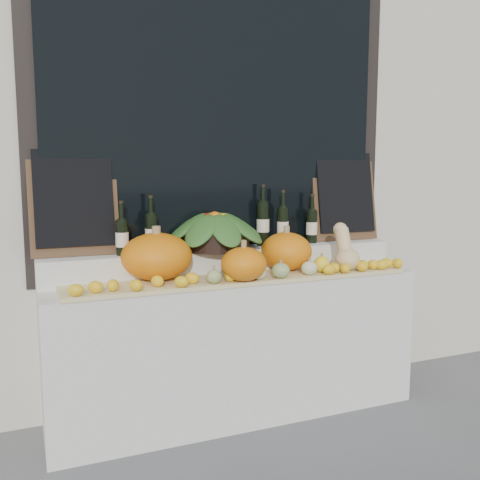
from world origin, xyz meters
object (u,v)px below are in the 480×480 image
object	(u,v)px
pumpkin_right	(286,251)
wine_bottle_tall	(263,223)
produce_bowl	(215,230)
pumpkin_left	(157,257)
butternut_squash	(346,251)

from	to	relation	value
pumpkin_right	wine_bottle_tall	world-z (taller)	wine_bottle_tall
produce_bowl	wine_bottle_tall	size ratio (longest dim) A/B	1.68
pumpkin_right	produce_bowl	xyz separation A→B (m)	(-0.42, 0.17, 0.13)
pumpkin_left	wine_bottle_tall	world-z (taller)	wine_bottle_tall
pumpkin_left	wine_bottle_tall	xyz separation A→B (m)	(0.76, 0.18, 0.15)
produce_bowl	wine_bottle_tall	distance (m)	0.35
butternut_squash	produce_bowl	xyz separation A→B (m)	(-0.77, 0.30, 0.13)
pumpkin_left	butternut_squash	distance (m)	1.19
pumpkin_right	butternut_squash	xyz separation A→B (m)	(0.36, -0.13, -0.00)
pumpkin_left	produce_bowl	xyz separation A→B (m)	(0.41, 0.15, 0.12)
butternut_squash	wine_bottle_tall	distance (m)	0.56
pumpkin_right	butternut_squash	bearing A→B (deg)	-19.99
pumpkin_right	butternut_squash	world-z (taller)	butternut_squash
pumpkin_left	produce_bowl	distance (m)	0.45
butternut_squash	pumpkin_right	bearing A→B (deg)	160.01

